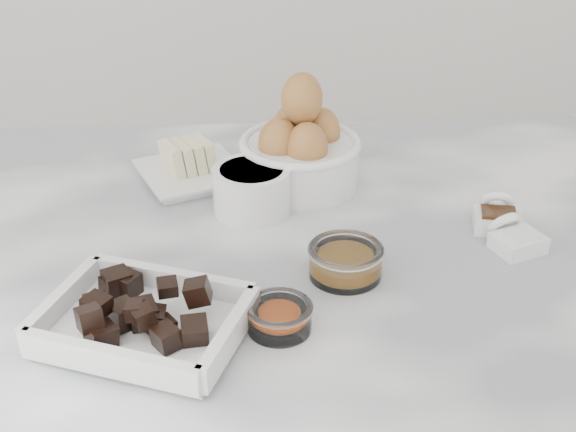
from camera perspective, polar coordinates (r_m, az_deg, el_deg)
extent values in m
cube|color=white|center=(0.91, -1.17, -4.26)|extent=(1.20, 0.80, 0.04)
cube|color=white|center=(0.79, -10.15, -8.02)|extent=(0.21, 0.19, 0.01)
cube|color=white|center=(1.08, -6.82, 2.90)|extent=(0.15, 0.15, 0.01)
cube|color=white|center=(1.08, -6.84, 3.24)|extent=(0.17, 0.17, 0.00)
cylinder|color=white|center=(0.99, -2.59, 1.86)|extent=(0.10, 0.10, 0.06)
cylinder|color=white|center=(0.97, -2.62, 3.09)|extent=(0.08, 0.08, 0.01)
cylinder|color=white|center=(1.05, 0.85, 3.78)|extent=(0.15, 0.15, 0.06)
torus|color=white|center=(1.04, 0.86, 5.18)|extent=(0.16, 0.16, 0.01)
ellipsoid|color=#AA6A37|center=(1.04, 2.61, 5.69)|extent=(0.05, 0.05, 0.07)
ellipsoid|color=#AA6A37|center=(1.03, -0.90, 5.42)|extent=(0.05, 0.05, 0.07)
ellipsoid|color=#AA6A37|center=(1.07, 0.96, 6.23)|extent=(0.05, 0.05, 0.07)
ellipsoid|color=#AA6A37|center=(1.01, 0.66, 4.81)|extent=(0.05, 0.05, 0.07)
ellipsoid|color=#AA6A37|center=(1.02, 0.99, 8.32)|extent=(0.05, 0.05, 0.07)
cylinder|color=white|center=(0.87, 4.10, -3.31)|extent=(0.08, 0.08, 0.03)
torus|color=white|center=(0.86, 4.14, -2.44)|extent=(0.08, 0.08, 0.01)
cylinder|color=orange|center=(0.87, 4.09, -3.61)|extent=(0.06, 0.06, 0.01)
cylinder|color=white|center=(0.79, -0.62, -7.25)|extent=(0.06, 0.06, 0.03)
torus|color=white|center=(0.78, -0.62, -6.53)|extent=(0.07, 0.07, 0.01)
ellipsoid|color=#FF5A07|center=(0.79, -0.62, -7.20)|extent=(0.04, 0.04, 0.02)
cube|color=white|center=(0.99, 14.67, -0.37)|extent=(0.06, 0.06, 0.02)
cube|color=#331A0B|center=(0.98, 14.76, 0.24)|extent=(0.05, 0.04, 0.00)
torus|color=white|center=(1.00, 14.64, 1.00)|extent=(0.05, 0.04, 0.04)
cube|color=white|center=(0.95, 16.05, -1.86)|extent=(0.07, 0.06, 0.02)
cube|color=white|center=(0.94, 16.15, -1.24)|extent=(0.05, 0.04, 0.00)
torus|color=white|center=(0.96, 15.11, -0.50)|extent=(0.05, 0.04, 0.04)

